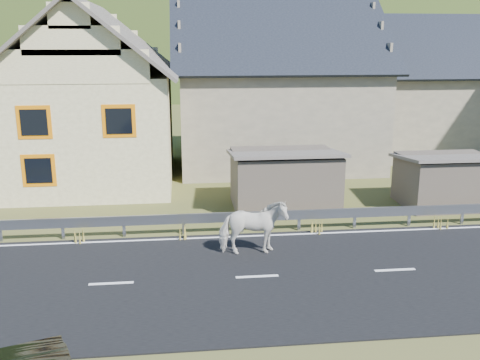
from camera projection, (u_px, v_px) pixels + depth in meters
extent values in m
plane|color=#3E491B|center=(395.00, 271.00, 15.35)|extent=(160.00, 160.00, 0.00)
cube|color=black|center=(395.00, 271.00, 15.34)|extent=(60.00, 7.00, 0.04)
cube|color=silver|center=(395.00, 270.00, 15.34)|extent=(60.00, 6.60, 0.01)
cube|color=#93969B|center=(355.00, 213.00, 18.74)|extent=(28.00, 0.08, 0.34)
cube|color=#93969B|center=(0.00, 232.00, 17.54)|extent=(0.10, 0.06, 0.70)
cube|color=#93969B|center=(63.00, 229.00, 17.75)|extent=(0.10, 0.06, 0.70)
cube|color=#93969B|center=(124.00, 227.00, 17.97)|extent=(0.10, 0.06, 0.70)
cube|color=#93969B|center=(184.00, 225.00, 18.18)|extent=(0.10, 0.06, 0.70)
cube|color=#93969B|center=(242.00, 223.00, 18.39)|extent=(0.10, 0.06, 0.70)
cube|color=#93969B|center=(299.00, 221.00, 18.61)|extent=(0.10, 0.06, 0.70)
cube|color=#93969B|center=(355.00, 219.00, 18.82)|extent=(0.10, 0.06, 0.70)
cube|color=#93969B|center=(409.00, 217.00, 19.03)|extent=(0.10, 0.06, 0.70)
cube|color=#93969B|center=(462.00, 215.00, 19.25)|extent=(0.10, 0.06, 0.70)
cube|color=brown|center=(284.00, 180.00, 21.11)|extent=(4.30, 3.30, 2.40)
cube|color=brown|center=(446.00, 181.00, 21.35)|extent=(3.80, 2.90, 2.20)
cube|color=#FDEEB1|center=(96.00, 127.00, 25.20)|extent=(7.00, 9.00, 5.00)
cube|color=orange|center=(34.00, 122.00, 20.47)|extent=(1.30, 0.12, 1.30)
cube|color=orange|center=(119.00, 121.00, 20.81)|extent=(1.30, 0.12, 1.30)
cube|color=orange|center=(39.00, 170.00, 20.95)|extent=(1.30, 0.12, 1.30)
cube|color=gray|center=(52.00, 38.00, 25.41)|extent=(0.70, 0.70, 2.40)
cube|color=gray|center=(273.00, 116.00, 29.04)|extent=(10.00, 9.00, 5.00)
cube|color=gray|center=(432.00, 112.00, 32.09)|extent=(9.00, 8.00, 4.60)
ellipsoid|color=#2F3F17|center=(211.00, 117.00, 194.08)|extent=(440.00, 280.00, 260.00)
imported|color=silver|center=(253.00, 227.00, 16.30)|extent=(0.98, 2.06, 1.72)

